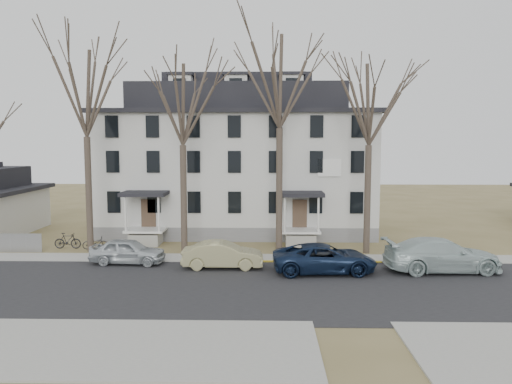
{
  "coord_description": "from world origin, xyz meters",
  "views": [
    {
      "loc": [
        0.22,
        -21.19,
        7.0
      ],
      "look_at": [
        -0.43,
        9.0,
        3.92
      ],
      "focal_mm": 35.0,
      "sensor_mm": 36.0,
      "label": 1
    }
  ],
  "objects_px": {
    "car_silver": "(128,252)",
    "car_tan": "(223,255)",
    "tree_center": "(280,74)",
    "car_white": "(442,256)",
    "tree_far_left": "(85,87)",
    "tree_mid_left": "(182,99)",
    "boarding_house": "(239,162)",
    "bicycle_left": "(95,243)",
    "bicycle_right": "(68,241)",
    "car_navy": "(324,259)",
    "tree_mid_right": "(370,98)"
  },
  "relations": [
    {
      "from": "boarding_house",
      "to": "car_silver",
      "type": "bearing_deg",
      "value": -116.64
    },
    {
      "from": "tree_mid_left",
      "to": "car_white",
      "type": "xyz_separation_m",
      "value": [
        14.63,
        -4.55,
        -8.71
      ]
    },
    {
      "from": "tree_far_left",
      "to": "car_white",
      "type": "distance_m",
      "value": 23.14
    },
    {
      "from": "car_navy",
      "to": "bicycle_right",
      "type": "bearing_deg",
      "value": 67.66
    },
    {
      "from": "boarding_house",
      "to": "car_navy",
      "type": "height_order",
      "value": "boarding_house"
    },
    {
      "from": "tree_mid_left",
      "to": "car_navy",
      "type": "relative_size",
      "value": 2.32
    },
    {
      "from": "tree_far_left",
      "to": "tree_mid_right",
      "type": "xyz_separation_m",
      "value": [
        17.5,
        0.0,
        -0.74
      ]
    },
    {
      "from": "tree_center",
      "to": "car_white",
      "type": "xyz_separation_m",
      "value": [
        8.63,
        -4.55,
        -10.19
      ]
    },
    {
      "from": "car_white",
      "to": "car_silver",
      "type": "bearing_deg",
      "value": 82.26
    },
    {
      "from": "tree_mid_right",
      "to": "tree_center",
      "type": "bearing_deg",
      "value": 180.0
    },
    {
      "from": "car_silver",
      "to": "car_navy",
      "type": "relative_size",
      "value": 0.77
    },
    {
      "from": "car_tan",
      "to": "bicycle_right",
      "type": "height_order",
      "value": "car_tan"
    },
    {
      "from": "bicycle_left",
      "to": "tree_far_left",
      "type": "bearing_deg",
      "value": 156.68
    },
    {
      "from": "tree_center",
      "to": "bicycle_right",
      "type": "relative_size",
      "value": 8.5
    },
    {
      "from": "tree_far_left",
      "to": "car_silver",
      "type": "xyz_separation_m",
      "value": [
        3.3,
        -3.21,
        -9.62
      ]
    },
    {
      "from": "bicycle_left",
      "to": "car_tan",
      "type": "bearing_deg",
      "value": -131.27
    },
    {
      "from": "tree_far_left",
      "to": "tree_mid_left",
      "type": "relative_size",
      "value": 1.08
    },
    {
      "from": "tree_center",
      "to": "bicycle_left",
      "type": "distance_m",
      "value": 16.0
    },
    {
      "from": "car_silver",
      "to": "bicycle_right",
      "type": "bearing_deg",
      "value": 56.08
    },
    {
      "from": "car_tan",
      "to": "car_silver",
      "type": "bearing_deg",
      "value": 80.22
    },
    {
      "from": "car_silver",
      "to": "tree_mid_right",
      "type": "bearing_deg",
      "value": -73.73
    },
    {
      "from": "tree_mid_left",
      "to": "bicycle_left",
      "type": "height_order",
      "value": "tree_mid_left"
    },
    {
      "from": "car_white",
      "to": "bicycle_left",
      "type": "distance_m",
      "value": 21.16
    },
    {
      "from": "tree_mid_left",
      "to": "bicycle_right",
      "type": "distance_m",
      "value": 11.94
    },
    {
      "from": "car_silver",
      "to": "boarding_house",
      "type": "bearing_deg",
      "value": -23.12
    },
    {
      "from": "boarding_house",
      "to": "tree_center",
      "type": "relative_size",
      "value": 1.41
    },
    {
      "from": "tree_mid_left",
      "to": "car_silver",
      "type": "xyz_separation_m",
      "value": [
        -2.7,
        -3.21,
        -8.88
      ]
    },
    {
      "from": "tree_mid_left",
      "to": "tree_center",
      "type": "bearing_deg",
      "value": 0.0
    },
    {
      "from": "car_silver",
      "to": "bicycle_left",
      "type": "xyz_separation_m",
      "value": [
        -3.2,
        3.77,
        -0.31
      ]
    },
    {
      "from": "boarding_house",
      "to": "car_tan",
      "type": "height_order",
      "value": "boarding_house"
    },
    {
      "from": "car_silver",
      "to": "bicycle_left",
      "type": "bearing_deg",
      "value": 43.83
    },
    {
      "from": "tree_far_left",
      "to": "car_tan",
      "type": "distance_m",
      "value": 13.65
    },
    {
      "from": "car_tan",
      "to": "tree_mid_left",
      "type": "bearing_deg",
      "value": 33.59
    },
    {
      "from": "tree_far_left",
      "to": "car_navy",
      "type": "height_order",
      "value": "tree_far_left"
    },
    {
      "from": "boarding_house",
      "to": "tree_mid_left",
      "type": "distance_m",
      "value": 9.66
    },
    {
      "from": "car_silver",
      "to": "car_white",
      "type": "bearing_deg",
      "value": -90.88
    },
    {
      "from": "car_navy",
      "to": "car_tan",
      "type": "bearing_deg",
      "value": 78.11
    },
    {
      "from": "boarding_house",
      "to": "tree_mid_right",
      "type": "bearing_deg",
      "value": -43.81
    },
    {
      "from": "car_white",
      "to": "bicycle_left",
      "type": "height_order",
      "value": "car_white"
    },
    {
      "from": "tree_center",
      "to": "car_tan",
      "type": "xyz_separation_m",
      "value": [
        -3.2,
        -4.07,
        -10.35
      ]
    },
    {
      "from": "tree_mid_right",
      "to": "car_white",
      "type": "height_order",
      "value": "tree_mid_right"
    },
    {
      "from": "car_tan",
      "to": "bicycle_right",
      "type": "bearing_deg",
      "value": 65.02
    },
    {
      "from": "car_white",
      "to": "boarding_house",
      "type": "bearing_deg",
      "value": 39.13
    },
    {
      "from": "boarding_house",
      "to": "car_navy",
      "type": "relative_size",
      "value": 3.79
    },
    {
      "from": "car_silver",
      "to": "car_tan",
      "type": "relative_size",
      "value": 0.95
    },
    {
      "from": "tree_mid_right",
      "to": "car_tan",
      "type": "height_order",
      "value": "tree_mid_right"
    },
    {
      "from": "boarding_house",
      "to": "car_silver",
      "type": "distance_m",
      "value": 13.54
    },
    {
      "from": "boarding_house",
      "to": "bicycle_left",
      "type": "xyz_separation_m",
      "value": [
        -8.9,
        -7.6,
        -4.97
      ]
    },
    {
      "from": "tree_mid_left",
      "to": "car_silver",
      "type": "relative_size",
      "value": 3.0
    },
    {
      "from": "boarding_house",
      "to": "bicycle_left",
      "type": "distance_m",
      "value": 12.71
    }
  ]
}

